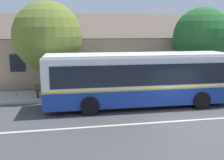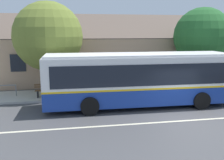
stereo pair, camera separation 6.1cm
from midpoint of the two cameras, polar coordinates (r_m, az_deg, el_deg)
The scene contains 9 objects.
ground_plane at distance 13.25m, azimuth 17.17°, elevation -8.84°, with size 300.00×300.00×0.00m, color #424244.
sidewalk_far at distance 18.53m, azimuth 8.75°, elevation -2.53°, with size 60.00×3.00×0.15m, color #ADAAA3.
lane_divider_stripe at distance 13.25m, azimuth 17.17°, elevation -8.82°, with size 60.00×0.16×0.01m, color beige.
community_building at distance 25.02m, azimuth 3.62°, elevation 5.64°, with size 27.86×9.63×7.01m.
transit_bus at distance 14.78m, azimuth 6.32°, elevation 0.42°, with size 11.04×2.86×3.13m.
bench_by_building at distance 16.84m, azimuth -14.24°, elevation -2.40°, with size 1.70×0.51×0.94m.
street_tree_primary at distance 20.73m, azimuth 20.01°, elevation 9.36°, with size 4.39×4.39×6.21m.
street_tree_secondary at distance 17.72m, azimuth -14.28°, elevation 9.59°, with size 4.70×4.70×6.40m.
bike_rack at distance 17.86m, azimuth -22.75°, elevation -1.80°, with size 1.16×0.06×0.78m.
Camera 2 is at (-5.85, -11.03, 4.42)m, focal length 40.00 mm.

